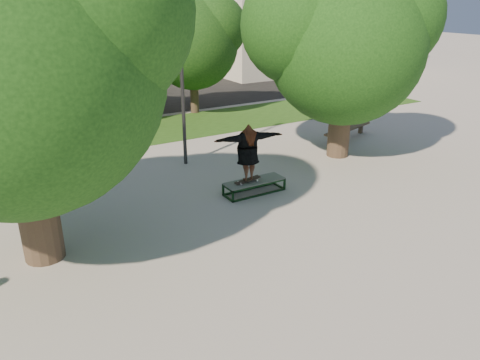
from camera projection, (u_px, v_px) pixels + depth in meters
ground at (235, 229)px, 11.43m from camera, size 120.00×120.00×0.00m
grass_strip at (140, 132)px, 19.48m from camera, size 30.00×4.00×0.02m
asphalt_strip at (79, 105)px, 24.19m from camera, size 40.00×8.00×0.01m
tree_left at (3, 48)px, 8.62m from camera, size 6.96×5.95×7.12m
tree_right at (343, 36)px, 15.21m from camera, size 6.24×5.33×6.51m
bg_tree_mid at (62, 30)px, 19.06m from camera, size 5.76×4.92×6.24m
bg_tree_right at (190, 38)px, 21.49m from camera, size 5.04×4.31×5.43m
lamppost at (182, 69)px, 14.73m from camera, size 0.25×0.15×6.11m
side_building at (292, 13)px, 36.10m from camera, size 15.00×10.00×8.00m
grind_box at (254, 187)px, 13.48m from camera, size 1.80×0.60×0.38m
skater_rig at (248, 153)px, 12.98m from camera, size 2.06×0.89×1.70m
bench at (348, 129)px, 18.55m from camera, size 2.84×1.15×0.44m
car_dark at (23, 96)px, 23.15m from camera, size 1.64×4.17×1.35m
car_grey at (56, 103)px, 21.51m from camera, size 2.86×5.18×1.37m
car_silver_b at (98, 96)px, 22.41m from camera, size 2.61×5.74×1.63m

